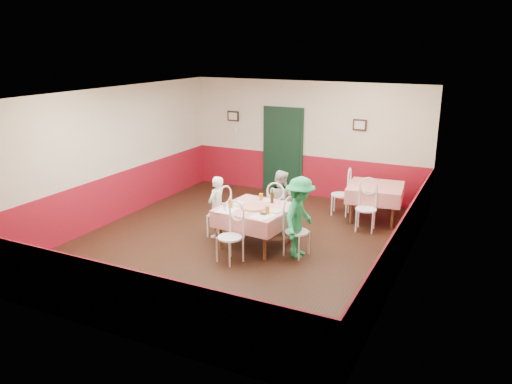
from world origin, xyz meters
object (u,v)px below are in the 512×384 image
at_px(diner_far, 280,201).
at_px(glass_c, 261,197).
at_px(chair_right, 297,232).
at_px(chair_second_b, 366,209).
at_px(diner_right, 300,217).
at_px(chair_second_a, 341,195).
at_px(glass_b, 267,210).
at_px(glass_a, 230,204).
at_px(wallet, 263,214).
at_px(main_table, 256,227).
at_px(second_table, 375,203).
at_px(chair_near, 230,238).
at_px(pizza, 254,207).
at_px(diner_left, 217,207).
at_px(chair_far, 279,210).
at_px(beer_bottle, 272,197).
at_px(chair_left, 219,215).

bearing_deg(diner_far, glass_c, 70.82).
distance_m(chair_right, chair_second_b, 1.94).
relative_size(diner_far, diner_right, 0.87).
bearing_deg(chair_second_a, glass_b, -17.80).
xyz_separation_m(glass_a, wallet, (0.70, -0.07, -0.07)).
height_order(main_table, wallet, wallet).
distance_m(second_table, glass_c, 2.69).
distance_m(glass_a, glass_c, 0.72).
height_order(chair_right, chair_near, same).
xyz_separation_m(pizza, diner_far, (0.10, 0.96, -0.14)).
relative_size(chair_second_a, glass_c, 6.67).
distance_m(chair_second_b, diner_left, 2.99).
relative_size(chair_near, glass_c, 6.67).
bearing_deg(diner_right, pizza, 87.16).
xyz_separation_m(chair_far, glass_c, (-0.18, -0.43, 0.38)).
relative_size(glass_c, beer_bottle, 0.56).
bearing_deg(glass_b, wallet, -130.42).
bearing_deg(chair_near, pizza, 101.80).
bearing_deg(diner_far, beer_bottle, 99.68).
bearing_deg(beer_bottle, chair_second_a, 70.59).
bearing_deg(chair_near, diner_far, 101.81).
bearing_deg(chair_second_a, diner_right, -6.14).
xyz_separation_m(chair_left, wallet, (1.14, -0.39, 0.32)).
bearing_deg(chair_right, glass_b, 120.36).
xyz_separation_m(second_table, beer_bottle, (-1.48, -2.07, 0.50)).
relative_size(main_table, second_table, 1.09).
bearing_deg(wallet, pizza, 147.44).
bearing_deg(diner_left, chair_left, 89.15).
xyz_separation_m(chair_right, pizza, (-0.85, 0.02, 0.33)).
bearing_deg(diner_left, pizza, 84.97).
height_order(chair_second_a, beer_bottle, beer_bottle).
relative_size(second_table, diner_left, 0.92).
xyz_separation_m(glass_b, diner_far, (-0.25, 1.14, -0.20)).
bearing_deg(chair_left, glass_c, 128.26).
distance_m(chair_left, glass_b, 1.29).
xyz_separation_m(chair_left, chair_near, (0.76, -0.93, 0.00)).
bearing_deg(second_table, beer_bottle, -125.58).
distance_m(chair_far, wallet, 1.21).
bearing_deg(diner_right, glass_c, 61.57).
xyz_separation_m(chair_second_a, wallet, (-0.59, -2.73, 0.32)).
bearing_deg(diner_left, main_table, 89.15).
bearing_deg(chair_right, chair_near, 142.04).
height_order(second_table, glass_c, glass_c).
bearing_deg(chair_left, chair_second_b, 136.96).
bearing_deg(second_table, glass_a, -127.47).
bearing_deg(chair_second_b, chair_near, -130.65).
bearing_deg(beer_bottle, glass_c, 167.84).
height_order(glass_a, diner_left, diner_left).
bearing_deg(second_table, glass_b, -115.77).
distance_m(chair_right, diner_far, 1.25).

